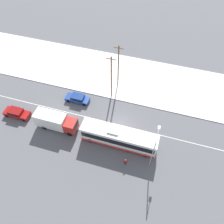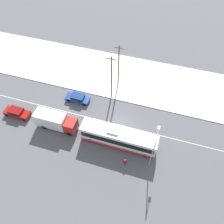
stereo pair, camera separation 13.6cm
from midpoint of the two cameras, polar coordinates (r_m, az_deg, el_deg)
name	(u,v)px [view 2 (the right image)]	position (r m, az deg, el deg)	size (l,w,h in m)	color
ground_plane	(120,125)	(38.32, 2.08, -3.46)	(120.00, 120.00, 0.00)	#56565B
snow_lot	(135,79)	(46.03, 6.22, 8.61)	(80.00, 13.23, 0.12)	white
lane_marking_center	(120,125)	(38.32, 2.08, -3.46)	(60.00, 0.12, 0.00)	silver
city_bus	(119,138)	(35.01, 1.86, -6.68)	(12.27, 2.57, 3.44)	white
box_truck	(55,121)	(37.97, -14.53, -2.21)	(7.18, 2.30, 3.09)	silver
sedan_car	(78,98)	(41.64, -8.86, 3.66)	(4.52, 1.80, 1.44)	navy
parked_car_near_truck	(17,112)	(42.51, -23.55, -0.06)	(4.70, 1.80, 1.46)	maroon
pedestrian_at_stop	(125,162)	(33.90, 3.54, -12.79)	(0.57, 0.25, 1.59)	#23232D
streetlamp	(154,148)	(31.50, 10.99, -9.11)	(0.36, 2.85, 6.96)	#9EA3A8
utility_pole_roadside	(111,77)	(39.00, -0.04, 9.03)	(1.80, 0.24, 9.46)	brown
utility_pole_snowlot	(119,66)	(41.44, 1.82, 11.95)	(1.80, 0.24, 9.28)	brown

